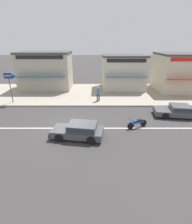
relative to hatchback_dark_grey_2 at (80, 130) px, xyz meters
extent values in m
plane|color=#383535|center=(-1.02, 1.40, -0.59)|extent=(160.00, 160.00, 0.00)
cube|color=silver|center=(-1.02, 1.40, -0.59)|extent=(50.40, 0.14, 0.01)
cube|color=#9E9384|center=(-1.02, 11.30, -0.51)|extent=(68.00, 10.00, 0.15)
cube|color=#47494F|center=(-0.12, 0.02, -0.18)|extent=(3.79, 2.14, 0.48)
cube|color=#47494F|center=(0.23, -0.04, 0.29)|extent=(2.17, 1.73, 0.46)
cube|color=#28333D|center=(0.23, -0.04, 0.29)|extent=(2.10, 1.75, 0.29)
cube|color=black|center=(-1.95, 0.30, -0.28)|extent=(0.36, 1.58, 0.28)
cube|color=white|center=(-2.00, -0.27, -0.08)|extent=(0.12, 0.25, 0.14)
cube|color=white|center=(-1.83, 0.85, -0.08)|extent=(0.12, 0.25, 0.14)
cylinder|color=black|center=(-1.34, -0.57, -0.29)|extent=(0.63, 0.31, 0.60)
cylinder|color=black|center=(-1.11, 0.94, -0.29)|extent=(0.63, 0.31, 0.60)
cylinder|color=black|center=(0.86, -0.91, -0.29)|extent=(0.63, 0.31, 0.60)
cylinder|color=black|center=(1.09, 0.61, -0.29)|extent=(0.63, 0.31, 0.60)
cube|color=#47494F|center=(8.81, 3.82, -0.18)|extent=(4.57, 2.29, 0.48)
cube|color=#47494F|center=(8.86, 3.81, 0.27)|extent=(1.83, 1.77, 0.42)
cube|color=#28333D|center=(8.86, 3.81, 0.27)|extent=(1.77, 1.79, 0.27)
cylinder|color=black|center=(10.26, 4.47, -0.29)|extent=(0.62, 0.29, 0.60)
cylinder|color=black|center=(7.56, 4.82, -0.29)|extent=(0.62, 0.29, 0.60)
cylinder|color=black|center=(7.35, 3.17, -0.29)|extent=(0.62, 0.29, 0.60)
cylinder|color=black|center=(3.91, 1.27, -0.31)|extent=(0.55, 0.31, 0.56)
cylinder|color=black|center=(5.04, 1.76, -0.31)|extent=(0.55, 0.31, 0.56)
cube|color=#23479E|center=(4.48, 1.51, -0.11)|extent=(1.02, 0.54, 0.18)
cube|color=black|center=(4.62, 1.57, 0.03)|extent=(0.60, 0.44, 0.12)
ellipsoid|color=#23479E|center=(4.28, 1.43, 0.01)|extent=(0.46, 0.38, 0.22)
cylinder|color=#232326|center=(3.94, 1.28, 0.19)|extent=(0.25, 0.53, 0.03)
cylinder|color=#4C4C51|center=(-8.02, 7.35, 0.89)|extent=(0.10, 0.10, 2.65)
cube|color=navy|center=(-8.02, 7.31, 2.50)|extent=(0.93, 0.06, 0.57)
cone|color=navy|center=(-7.37, 7.31, 2.50)|extent=(0.36, 0.63, 0.63)
cube|color=white|center=(-8.02, 7.27, 2.50)|extent=(0.74, 0.01, 0.10)
cylinder|color=#333338|center=(1.33, 7.80, -0.03)|extent=(0.14, 0.14, 0.82)
cylinder|color=#333338|center=(1.53, 7.80, -0.03)|extent=(0.14, 0.14, 0.82)
cylinder|color=#336BB7|center=(1.43, 7.80, 0.69)|extent=(0.34, 0.34, 0.61)
sphere|color=#D6AD89|center=(1.43, 7.80, 1.11)|extent=(0.22, 0.22, 0.22)
cube|color=#B2A893|center=(-5.82, 13.75, 1.94)|extent=(6.85, 4.52, 4.76)
cube|color=#474442|center=(-5.82, 13.75, 4.44)|extent=(6.99, 4.61, 0.24)
cube|color=#286BA3|center=(-5.82, 11.14, 1.61)|extent=(6.17, 0.90, 0.28)
cube|color=black|center=(-5.82, 11.47, 4.02)|extent=(5.82, 0.08, 0.44)
cube|color=beige|center=(4.98, 13.79, 1.74)|extent=(5.75, 4.66, 4.36)
cube|color=#474442|center=(4.98, 13.79, 4.04)|extent=(5.87, 4.75, 0.24)
cube|color=#286BA3|center=(4.98, 11.12, 1.61)|extent=(5.18, 0.90, 0.28)
cube|color=black|center=(4.98, 11.45, 3.62)|extent=(4.89, 0.08, 0.44)
cube|color=beige|center=(12.18, 12.85, 1.88)|extent=(5.41, 5.59, 4.63)
cube|color=#474442|center=(12.18, 12.85, 4.31)|extent=(5.52, 5.70, 0.24)
cube|color=red|center=(12.18, 9.71, 1.61)|extent=(4.87, 0.90, 0.28)
cube|color=red|center=(12.18, 10.04, 3.89)|extent=(4.60, 0.08, 0.44)
camera|label=1|loc=(1.19, -11.01, 5.85)|focal=28.00mm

